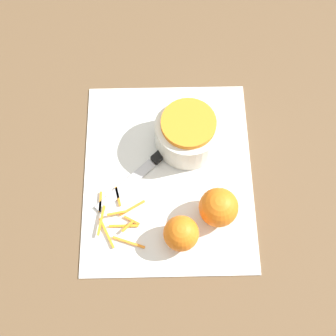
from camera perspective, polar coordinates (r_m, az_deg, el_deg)
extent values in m
plane|color=brown|center=(1.05, 0.00, -0.79)|extent=(4.00, 4.00, 0.00)
cube|color=silver|center=(1.05, 0.00, -0.73)|extent=(0.46, 0.38, 0.01)
cylinder|color=silver|center=(1.05, 2.42, 4.25)|extent=(0.15, 0.15, 0.08)
cylinder|color=orange|center=(1.01, 2.52, 5.42)|extent=(0.12, 0.12, 0.02)
cube|color=black|center=(1.06, -0.21, 2.36)|extent=(0.08, 0.08, 0.02)
cube|color=#B2B2B7|center=(1.04, -5.20, -2.17)|extent=(0.13, 0.13, 0.00)
sphere|color=orange|center=(0.96, 1.61, -7.98)|extent=(0.07, 0.07, 0.07)
sphere|color=orange|center=(0.98, 6.18, -4.79)|extent=(0.08, 0.08, 0.08)
cube|color=orange|center=(1.03, -6.12, -3.45)|extent=(0.05, 0.02, 0.00)
cube|color=orange|center=(1.03, -8.24, -4.10)|extent=(0.05, 0.01, 0.00)
cube|color=orange|center=(1.01, -5.43, -7.03)|extent=(0.01, 0.06, 0.00)
cube|color=orange|center=(1.00, -4.81, -9.01)|extent=(0.03, 0.07, 0.00)
cube|color=orange|center=(1.00, -4.90, -7.05)|extent=(0.03, 0.03, 0.00)
cube|color=orange|center=(1.01, -6.22, -5.48)|extent=(0.01, 0.04, 0.00)
cube|color=orange|center=(1.01, -7.48, -7.86)|extent=(0.07, 0.04, 0.00)
cube|color=orange|center=(1.01, -8.15, -6.34)|extent=(0.07, 0.02, 0.00)
cube|color=orange|center=(1.02, -4.37, -4.87)|extent=(0.04, 0.06, 0.00)
cube|color=orange|center=(1.01, -4.43, -6.39)|extent=(0.02, 0.04, 0.00)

